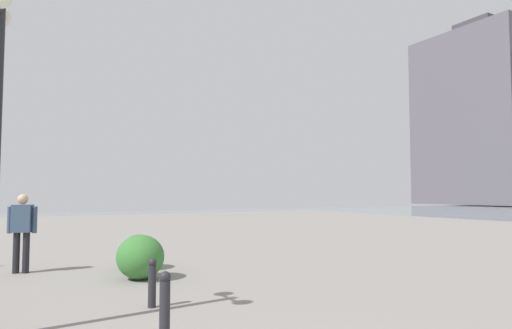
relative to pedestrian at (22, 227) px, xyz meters
The scene contains 6 objects.
building_highrise 75.36m from the pedestrian, 62.63° to the right, with size 17.81×12.49×29.43m.
pedestrian is the anchor object (origin of this frame).
bollard_near 6.33m from the pedestrian, 168.71° to the right, with size 0.13×0.13×0.86m.
bollard_mid 4.65m from the pedestrian, 159.12° to the right, with size 0.13×0.13×0.74m.
shrub_low 2.55m from the pedestrian, 106.16° to the right, with size 0.92×0.83×0.78m.
shrub_round 2.91m from the pedestrian, 133.32° to the right, with size 1.05×0.94×0.89m.
Camera 1 is at (-1.73, 1.20, 1.73)m, focal length 31.89 mm.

